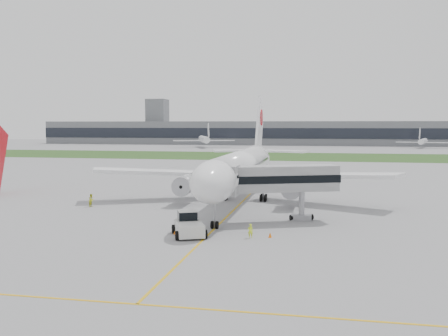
% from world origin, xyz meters
% --- Properties ---
extents(ground, '(600.00, 600.00, 0.00)m').
position_xyz_m(ground, '(0.00, 0.00, 0.00)').
color(ground, gray).
rests_on(ground, ground).
extents(apron_markings, '(70.00, 70.00, 0.04)m').
position_xyz_m(apron_markings, '(0.00, -5.00, 0.00)').
color(apron_markings, gold).
rests_on(apron_markings, ground).
extents(grass_strip, '(600.00, 50.00, 0.02)m').
position_xyz_m(grass_strip, '(0.00, 120.00, 0.01)').
color(grass_strip, '#25481B').
rests_on(grass_strip, ground).
extents(terminal_building, '(320.00, 22.30, 14.00)m').
position_xyz_m(terminal_building, '(0.00, 229.87, 7.00)').
color(terminal_building, slate).
rests_on(terminal_building, ground).
extents(control_tower, '(12.00, 12.00, 56.00)m').
position_xyz_m(control_tower, '(-90.00, 232.00, 0.00)').
color(control_tower, slate).
rests_on(control_tower, ground).
extents(airliner, '(48.13, 53.95, 17.88)m').
position_xyz_m(airliner, '(0.00, 4.87, 5.66)').
color(airliner, white).
rests_on(airliner, ground).
extents(pushback_tug, '(4.77, 5.63, 2.53)m').
position_xyz_m(pushback_tug, '(-2.06, -18.98, 1.16)').
color(pushback_tug, silver).
rests_on(pushback_tug, ground).
extents(jet_bridge, '(15.06, 9.39, 7.23)m').
position_xyz_m(jet_bridge, '(6.16, -9.88, 5.35)').
color(jet_bridge, '#ACACAE').
rests_on(jet_bridge, ground).
extents(safety_cone_left, '(0.39, 0.39, 0.53)m').
position_xyz_m(safety_cone_left, '(-3.67, -18.72, 0.27)').
color(safety_cone_left, orange).
rests_on(safety_cone_left, ground).
extents(safety_cone_right, '(0.40, 0.40, 0.55)m').
position_xyz_m(safety_cone_right, '(6.82, -18.33, 0.28)').
color(safety_cone_right, orange).
rests_on(safety_cone_right, ground).
extents(ground_crew_near, '(0.65, 0.53, 1.54)m').
position_xyz_m(ground_crew_near, '(4.76, -18.93, 0.77)').
color(ground_crew_near, '#DDFF2A').
rests_on(ground_crew_near, ground).
extents(ground_crew_far, '(0.83, 1.01, 1.90)m').
position_xyz_m(ground_crew_far, '(-21.09, -3.30, 0.95)').
color(ground_crew_far, gold).
rests_on(ground_crew_far, ground).
extents(distant_aircraft_left, '(40.01, 37.63, 12.42)m').
position_xyz_m(distant_aircraft_left, '(-48.89, 185.78, 0.00)').
color(distant_aircraft_left, white).
rests_on(distant_aircraft_left, ground).
extents(distant_aircraft_right, '(31.61, 29.46, 10.07)m').
position_xyz_m(distant_aircraft_right, '(63.36, 199.59, 0.00)').
color(distant_aircraft_right, white).
rests_on(distant_aircraft_right, ground).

